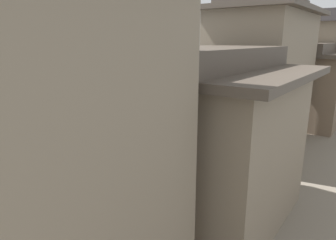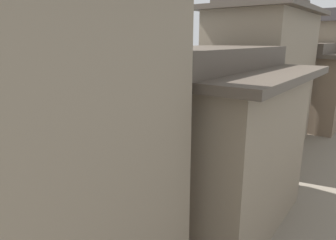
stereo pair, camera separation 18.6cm
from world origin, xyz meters
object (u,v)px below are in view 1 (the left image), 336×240
at_px(boat_moored_nearest, 21,221).
at_px(house_waterfront_second, 204,135).
at_px(house_waterfront_nearest, 13,151).
at_px(house_waterfront_tall, 262,77).
at_px(boat_midriver_upstream, 220,84).
at_px(house_waterfront_end, 332,71).
at_px(boat_moored_third, 74,131).
at_px(boat_moored_second, 193,140).
at_px(mooring_post_dock_mid, 180,152).
at_px(house_waterfront_narrow, 302,85).
at_px(boat_midriver_drifting, 231,122).
at_px(boat_moored_far, 300,91).
at_px(house_waterfront_far, 321,63).

relative_size(boat_moored_nearest, house_waterfront_second, 0.60).
height_order(house_waterfront_nearest, house_waterfront_tall, same).
xyz_separation_m(boat_midriver_upstream, house_waterfront_end, (17.24, -7.18, 3.70)).
bearing_deg(boat_moored_nearest, boat_moored_third, 133.54).
distance_m(boat_moored_third, house_waterfront_second, 16.07).
xyz_separation_m(boat_moored_second, mooring_post_dock_mid, (2.44, -5.31, 1.23)).
bearing_deg(house_waterfront_narrow, house_waterfront_tall, -95.46).
relative_size(boat_midriver_drifting, mooring_post_dock_mid, 4.64).
height_order(boat_midriver_upstream, house_waterfront_end, house_waterfront_end).
distance_m(house_waterfront_narrow, house_waterfront_end, 13.31).
height_order(boat_moored_far, boat_midriver_drifting, boat_moored_far).
bearing_deg(boat_moored_nearest, house_waterfront_narrow, 73.06).
xyz_separation_m(boat_midriver_drifting, house_waterfront_narrow, (5.61, 0.01, 3.82)).
bearing_deg(house_waterfront_far, house_waterfront_second, -89.63).
height_order(boat_moored_third, boat_moored_far, boat_moored_far).
bearing_deg(house_waterfront_tall, mooring_post_dock_mid, -119.63).
bearing_deg(house_waterfront_second, mooring_post_dock_mid, 134.03).
distance_m(boat_moored_third, house_waterfront_far, 22.70).
bearing_deg(boat_moored_third, house_waterfront_second, -18.89).
relative_size(boat_midriver_upstream, house_waterfront_far, 0.56).
distance_m(boat_moored_far, boat_midriver_upstream, 12.30).
xyz_separation_m(boat_midriver_upstream, mooring_post_dock_mid, (13.89, -32.11, 1.14)).
relative_size(house_waterfront_nearest, house_waterfront_end, 1.30).
relative_size(boat_midriver_drifting, boat_midriver_upstream, 0.85).
xyz_separation_m(boat_moored_second, boat_midriver_upstream, (-11.46, 26.80, 0.09)).
bearing_deg(house_waterfront_narrow, boat_midriver_drifting, -179.92).
height_order(house_waterfront_second, house_waterfront_narrow, same).
bearing_deg(boat_moored_third, boat_moored_nearest, -46.46).
distance_m(boat_moored_nearest, house_waterfront_far, 26.92).
relative_size(boat_moored_second, house_waterfront_narrow, 0.62).
distance_m(house_waterfront_nearest, house_waterfront_narrow, 21.90).
xyz_separation_m(boat_moored_nearest, boat_midriver_upstream, (-11.28, 39.80, 0.09)).
bearing_deg(house_waterfront_second, boat_midriver_upstream, 115.93).
bearing_deg(boat_moored_far, house_waterfront_nearest, -83.88).
relative_size(boat_moored_second, boat_midriver_upstream, 0.84).
distance_m(boat_moored_far, mooring_post_dock_mid, 33.29).
relative_size(boat_midriver_drifting, house_waterfront_far, 0.47).
height_order(house_waterfront_tall, mooring_post_dock_mid, house_waterfront_tall).
distance_m(boat_moored_nearest, house_waterfront_end, 33.37).
bearing_deg(mooring_post_dock_mid, boat_midriver_drifting, 101.35).
bearing_deg(boat_moored_second, house_waterfront_narrow, 47.84).
xyz_separation_m(boat_moored_nearest, boat_moored_second, (0.17, 13.00, -0.00)).
relative_size(boat_moored_second, house_waterfront_nearest, 0.47).
bearing_deg(house_waterfront_nearest, boat_moored_second, 109.31).
relative_size(boat_moored_third, house_waterfront_nearest, 0.52).
relative_size(boat_midriver_drifting, house_waterfront_tall, 0.47).
bearing_deg(boat_moored_second, mooring_post_dock_mid, -65.36).
distance_m(house_waterfront_nearest, house_waterfront_end, 35.19).
bearing_deg(house_waterfront_end, house_waterfront_narrow, -90.29).
bearing_deg(mooring_post_dock_mid, boat_moored_second, 114.64).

